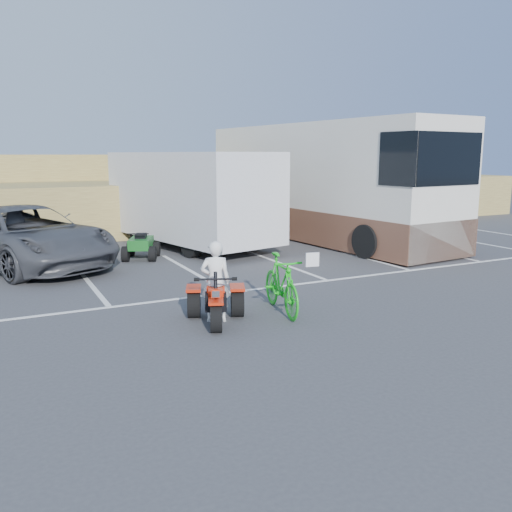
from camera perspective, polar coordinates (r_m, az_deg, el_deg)
name	(u,v)px	position (r m, az deg, el deg)	size (l,w,h in m)	color
ground	(280,321)	(10.35, 2.53, -6.87)	(100.00, 100.00, 0.00)	#3C3C3F
parking_stripes	(234,275)	(14.24, -2.35, -1.97)	(28.00, 5.16, 0.01)	white
grass_embankment	(109,194)	(24.64, -15.26, 6.35)	(40.00, 8.50, 3.10)	olive
red_trike_atv	(216,323)	(10.25, -4.22, -7.07)	(1.12, 1.50, 0.97)	red
rider	(215,281)	(10.19, -4.29, -2.68)	(0.56, 0.37, 1.54)	white
green_dirt_bike	(281,284)	(10.75, 2.66, -2.97)	(0.55, 1.94, 1.17)	#14BF19
grey_pickup	(25,237)	(16.44, -23.10, 1.88)	(2.82, 6.11, 1.70)	#414247
cargo_trailer	(191,196)	(18.51, -6.85, 6.27)	(4.20, 7.26, 3.18)	silver
rv_motorhome	(321,190)	(20.54, 6.90, 6.91)	(3.93, 11.73, 4.14)	silver
quad_atv_blue	(38,272)	(15.73, -21.94, -1.55)	(1.22, 1.63, 1.06)	navy
quad_atv_green	(142,259)	(16.76, -11.94, -0.28)	(0.98, 1.32, 0.86)	#14591C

